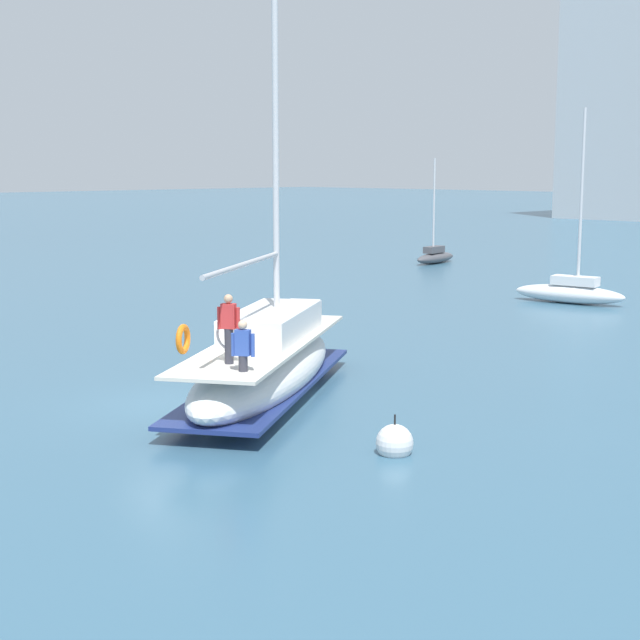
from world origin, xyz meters
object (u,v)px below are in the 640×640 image
object	(u,v)px
main_sailboat	(265,363)
mooring_buoy	(395,443)
moored_sloop_near	(435,256)
moored_cutter_left	(570,290)

from	to	relation	value
main_sailboat	mooring_buoy	xyz separation A→B (m)	(5.53, -1.43, -0.67)
moored_sloop_near	moored_cutter_left	bearing A→B (deg)	-33.31
moored_cutter_left	mooring_buoy	distance (m)	24.17
moored_cutter_left	moored_sloop_near	bearing A→B (deg)	146.69
moored_sloop_near	main_sailboat	bearing A→B (deg)	-58.95
mooring_buoy	moored_cutter_left	bearing A→B (deg)	111.93
main_sailboat	moored_sloop_near	distance (m)	36.09
main_sailboat	mooring_buoy	distance (m)	5.75
main_sailboat	moored_cutter_left	distance (m)	21.28
main_sailboat	moored_sloop_near	world-z (taller)	main_sailboat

